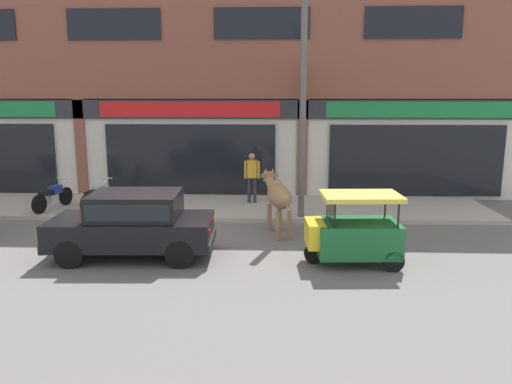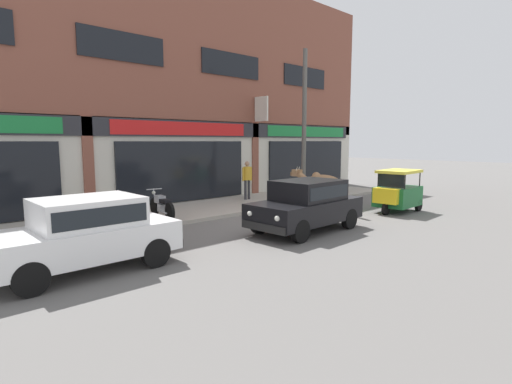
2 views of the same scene
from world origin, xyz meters
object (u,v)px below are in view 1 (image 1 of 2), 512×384
(cow, at_px, (278,196))
(pedestrian, at_px, (252,172))
(motorcycle_1, at_px, (96,197))
(utility_pole, at_px, (303,109))
(auto_rickshaw, at_px, (354,234))
(motorcycle_0, at_px, (53,197))
(car_0, at_px, (134,221))

(cow, relative_size, pedestrian, 1.31)
(motorcycle_1, distance_m, utility_pole, 6.74)
(auto_rickshaw, bearing_deg, pedestrian, 114.23)
(motorcycle_0, bearing_deg, car_0, -47.79)
(motorcycle_0, xyz_separation_m, pedestrian, (6.00, 1.16, 0.60))
(cow, distance_m, pedestrian, 3.30)
(car_0, height_order, motorcycle_1, car_0)
(car_0, relative_size, motorcycle_1, 2.03)
(motorcycle_1, height_order, utility_pole, utility_pole)
(pedestrian, bearing_deg, motorcycle_1, -166.42)
(utility_pole, bearing_deg, auto_rickshaw, -75.41)
(auto_rickshaw, xyz_separation_m, motorcycle_0, (-8.43, 4.25, -0.15))
(auto_rickshaw, distance_m, utility_pole, 4.49)
(auto_rickshaw, height_order, motorcycle_0, auto_rickshaw)
(car_0, xyz_separation_m, auto_rickshaw, (4.79, -0.23, -0.15))
(pedestrian, bearing_deg, motorcycle_0, -169.04)
(car_0, xyz_separation_m, motorcycle_1, (-2.32, 4.05, -0.31))
(motorcycle_0, xyz_separation_m, utility_pole, (7.49, -0.63, 2.64))
(auto_rickshaw, xyz_separation_m, motorcycle_1, (-7.11, 4.28, -0.15))
(cow, relative_size, auto_rickshaw, 1.04)
(pedestrian, relative_size, utility_pole, 0.26)
(motorcycle_0, relative_size, pedestrian, 1.12)
(car_0, distance_m, motorcycle_0, 5.44)
(cow, distance_m, motorcycle_1, 5.90)
(auto_rickshaw, height_order, pedestrian, pedestrian)
(car_0, height_order, pedestrian, pedestrian)
(cow, relative_size, motorcycle_1, 1.16)
(cow, height_order, pedestrian, pedestrian)
(cow, height_order, utility_pole, utility_pole)
(auto_rickshaw, bearing_deg, car_0, 177.27)
(cow, distance_m, auto_rickshaw, 2.76)
(auto_rickshaw, height_order, motorcycle_1, auto_rickshaw)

